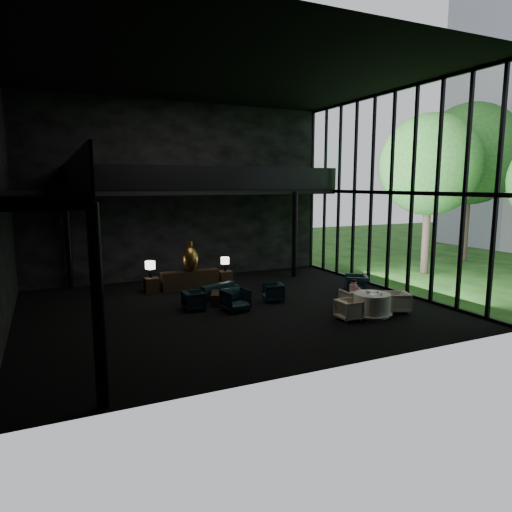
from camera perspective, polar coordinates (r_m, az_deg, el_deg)
name	(u,v)px	position (r m, az deg, el deg)	size (l,w,h in m)	color
floor	(232,308)	(16.28, -3.04, -6.49)	(14.00, 12.00, 0.02)	black
ceiling	(230,71)	(16.12, -3.30, 22.10)	(14.00, 12.00, 0.02)	black
wall_back	(183,192)	(21.39, -9.17, 7.95)	(14.00, 0.04, 8.00)	black
wall_front	(330,199)	(10.36, 9.28, 7.03)	(14.00, 0.04, 8.00)	black
curtain_wall	(391,193)	(19.37, 16.50, 7.61)	(0.20, 12.00, 8.00)	black
mezzanine_left	(36,196)	(14.59, -25.80, 6.78)	(2.00, 12.00, 0.25)	black
mezzanine_back	(210,192)	(20.73, -5.72, 7.99)	(12.00, 2.00, 0.25)	black
railing_left	(72,175)	(14.61, -21.99, 9.38)	(0.06, 12.00, 1.00)	black
railing_back	(218,178)	(19.79, -4.79, 9.70)	(12.00, 0.06, 1.00)	black
column_sw	(98,308)	(9.22, -19.16, -6.18)	(0.24, 0.24, 4.00)	black
column_nw	(68,241)	(20.43, -22.42, 1.73)	(0.24, 0.24, 4.00)	black
column_ne	(295,234)	(21.52, 4.86, 2.70)	(0.24, 0.24, 4.00)	black
tree_near	(430,165)	(23.62, 20.92, 10.56)	(4.80, 4.80, 7.65)	#382D23
tree_far	(471,154)	(28.69, 25.24, 11.42)	(5.60, 5.60, 8.80)	#382D23
console	(190,280)	(19.31, -8.26, -2.94)	(2.40, 0.55, 0.76)	black
bronze_urn	(190,258)	(19.05, -8.24, -0.31)	(0.67, 0.67, 1.24)	olive
side_table_left	(151,285)	(19.02, -12.95, -3.53)	(0.53, 0.53, 0.58)	black
table_lamp_left	(150,266)	(18.97, -13.09, -1.20)	(0.40, 0.40, 0.67)	black
side_table_right	(225,278)	(19.90, -3.90, -2.74)	(0.56, 0.56, 0.61)	black
table_lamp_right	(225,261)	(19.74, -3.90, -0.65)	(0.36, 0.36, 0.61)	black
sofa	(213,288)	(17.71, -5.36, -3.98)	(1.94, 0.57, 0.76)	black
lounge_armchair_west	(194,300)	(16.05, -7.75, -5.49)	(0.68, 0.64, 0.70)	black
lounge_armchair_east	(273,292)	(17.05, 2.13, -4.49)	(0.71, 0.67, 0.73)	black
lounge_armchair_south	(236,298)	(15.76, -2.56, -5.25)	(0.91, 0.85, 0.93)	black
window_armchair	(356,281)	(19.12, 12.45, -3.10)	(0.93, 0.61, 0.82)	black
coffee_table	(225,298)	(16.74, -3.94, -5.30)	(0.97, 0.97, 0.43)	black
dining_table	(372,306)	(15.73, 14.25, -6.06)	(1.37, 1.37, 0.75)	white
dining_chair_north	(353,298)	(16.44, 11.99, -5.19)	(0.72, 0.67, 0.74)	beige
dining_chair_east	(397,301)	(16.40, 17.24, -5.42)	(0.72, 0.68, 0.74)	beige
dining_chair_west	(349,309)	(15.09, 11.57, -6.55)	(0.66, 0.62, 0.68)	beige
child	(354,287)	(16.40, 12.10, -3.86)	(0.28, 0.28, 0.60)	#C981A3
plate_a	(373,295)	(15.43, 14.39, -4.72)	(0.25, 0.25, 0.02)	white
plate_b	(372,291)	(15.94, 14.24, -4.28)	(0.23, 0.23, 0.02)	white
saucer	(381,293)	(15.77, 15.32, -4.47)	(0.16, 0.16, 0.01)	white
coffee_cup	(378,292)	(15.72, 14.97, -4.35)	(0.09, 0.09, 0.07)	white
cereal_bowl	(368,292)	(15.69, 13.86, -4.34)	(0.17, 0.17, 0.08)	white
cream_pot	(381,294)	(15.44, 15.37, -4.63)	(0.06, 0.06, 0.07)	#99999E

